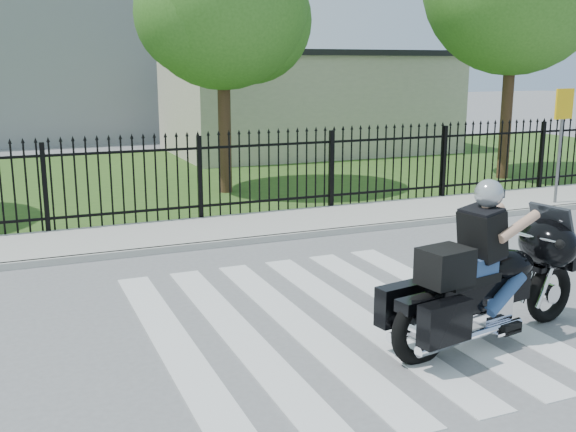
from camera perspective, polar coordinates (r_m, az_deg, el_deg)
name	(u,v)px	position (r m, az deg, el deg)	size (l,w,h in m)	color
ground	(329,322)	(8.71, 3.53, -8.92)	(120.00, 120.00, 0.00)	slate
crosswalk	(329,321)	(8.71, 3.53, -8.88)	(5.00, 5.50, 0.01)	silver
sidewalk	(215,230)	(13.15, -6.18, -1.22)	(40.00, 2.00, 0.12)	#ADAAA3
curb	(231,243)	(12.23, -4.82, -2.26)	(40.00, 0.12, 0.12)	#ADAAA3
grass_strip	(144,178)	(19.84, -12.07, 3.15)	(40.00, 12.00, 0.02)	#2C501B
iron_fence	(200,180)	(13.92, -7.46, 3.07)	(26.00, 0.04, 1.80)	black
tree_mid	(222,3)	(17.10, -5.60, 17.53)	(4.20, 4.20, 6.78)	#382316
building_low	(308,104)	(25.60, 1.70, 9.43)	(10.00, 6.00, 3.50)	beige
building_low_roof	(308,54)	(25.56, 1.73, 13.57)	(10.20, 6.20, 0.20)	black
motorcycle_rider	(487,275)	(8.18, 16.49, -4.84)	(3.00, 1.31, 1.99)	black
traffic_sign	(562,122)	(16.35, 22.21, 7.38)	(0.56, 0.12, 2.57)	slate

